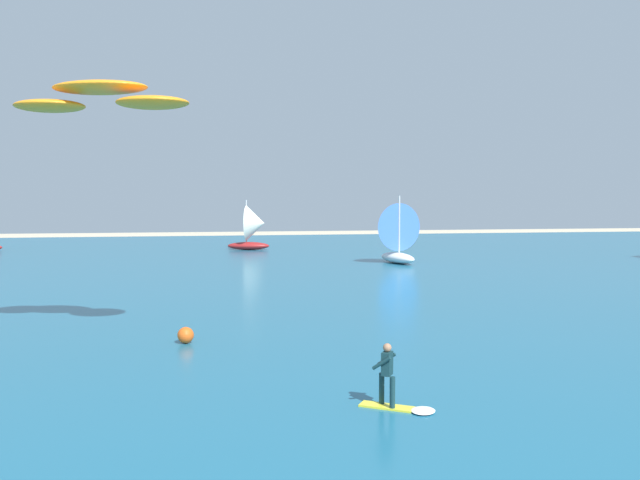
# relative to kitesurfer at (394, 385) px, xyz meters

# --- Properties ---
(ocean) EXTENTS (160.00, 90.00, 0.10)m
(ocean) POSITION_rel_kitesurfer_xyz_m (-2.12, 38.24, -0.65)
(ocean) COLOR #1E607F
(ocean) RESTS_ON ground
(kitesurfer) EXTENTS (1.94, 1.55, 1.67)m
(kitesurfer) POSITION_rel_kitesurfer_xyz_m (0.00, 0.00, 0.00)
(kitesurfer) COLOR yellow
(kitesurfer) RESTS_ON ocean
(kite) EXTENTS (7.11, 4.61, 1.03)m
(kite) POSITION_rel_kitesurfer_xyz_m (-8.31, 9.42, 8.45)
(kite) COLOR orange
(sailboat_far_left) EXTENTS (4.37, 5.03, 5.68)m
(sailboat_far_left) POSITION_rel_kitesurfer_xyz_m (11.64, 37.81, 2.00)
(sailboat_far_left) COLOR white
(sailboat_far_left) RESTS_ON ocean
(sailboat_mid_left) EXTENTS (4.72, 4.12, 5.32)m
(sailboat_mid_left) POSITION_rel_kitesurfer_xyz_m (1.20, 54.28, 1.84)
(sailboat_mid_left) COLOR maroon
(sailboat_mid_left) RESTS_ON ocean
(marker_buoy) EXTENTS (0.61, 0.61, 0.61)m
(marker_buoy) POSITION_rel_kitesurfer_xyz_m (-5.35, 8.80, -0.30)
(marker_buoy) COLOR #E55919
(marker_buoy) RESTS_ON ocean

